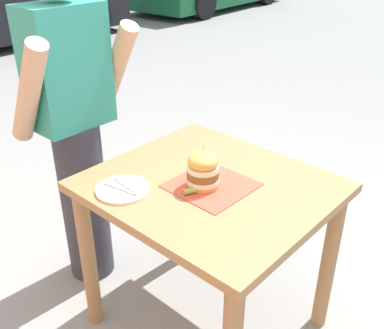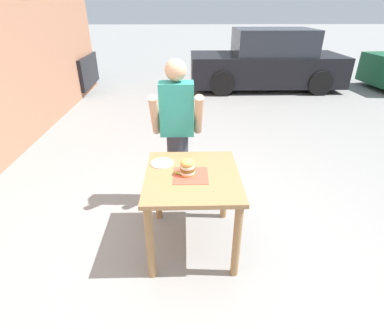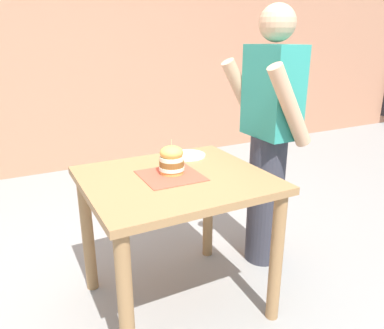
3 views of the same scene
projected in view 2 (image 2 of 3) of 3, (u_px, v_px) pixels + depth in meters
name	position (u px, v px, depth m)	size (l,w,h in m)	color
ground_plane	(192.00, 242.00, 3.07)	(80.00, 80.00, 0.00)	gray
patio_table	(192.00, 188.00, 2.77)	(0.85, 0.95, 0.80)	#9E7247
serving_paper	(191.00, 176.00, 2.68)	(0.31, 0.31, 0.00)	#D64C38
sandwich	(187.00, 167.00, 2.66)	(0.14, 0.14, 0.19)	gold
pickle_spear	(180.00, 174.00, 2.68)	(0.02, 0.02, 0.09)	#8EA83D
side_plate_with_forks	(162.00, 163.00, 2.88)	(0.22, 0.22, 0.02)	white
diner_across_table	(177.00, 135.00, 3.30)	(0.55, 0.35, 1.69)	#33333D
parked_car_near_curb	(13.00, 65.00, 8.11)	(4.25, 1.94, 1.60)	black
parked_car_far_end	(267.00, 62.00, 8.47)	(4.21, 1.85, 1.60)	black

